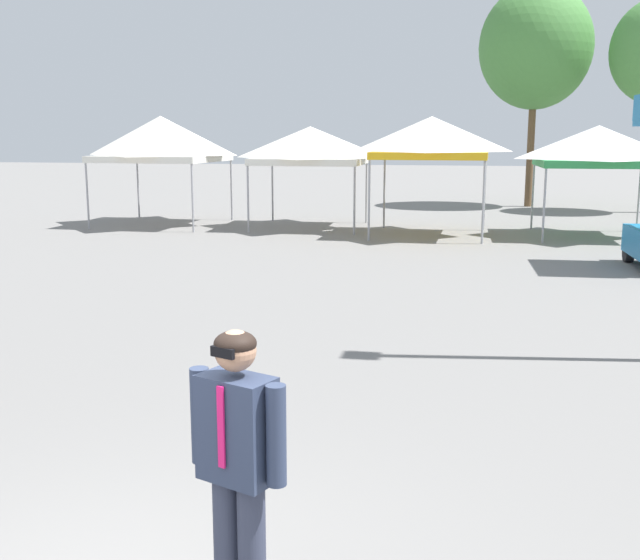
% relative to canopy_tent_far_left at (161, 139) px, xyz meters
% --- Properties ---
extents(canopy_tent_far_left, '(3.68, 3.68, 3.40)m').
position_rel_canopy_tent_far_left_xyz_m(canopy_tent_far_left, '(0.00, 0.00, 0.00)').
color(canopy_tent_far_left, '#9E9EA3').
rests_on(canopy_tent_far_left, ground).
extents(canopy_tent_far_right, '(3.34, 3.34, 3.07)m').
position_rel_canopy_tent_far_left_xyz_m(canopy_tent_far_right, '(4.76, 0.08, -0.19)').
color(canopy_tent_far_right, '#9E9EA3').
rests_on(canopy_tent_far_right, ground).
extents(canopy_tent_right_of_center, '(3.24, 3.24, 3.32)m').
position_rel_canopy_tent_far_left_xyz_m(canopy_tent_right_of_center, '(8.46, -1.13, 0.05)').
color(canopy_tent_right_of_center, '#9E9EA3').
rests_on(canopy_tent_right_of_center, ground).
extents(canopy_tent_left_of_center, '(3.24, 3.24, 3.07)m').
position_rel_canopy_tent_far_left_xyz_m(canopy_tent_left_of_center, '(12.98, -0.63, -0.18)').
color(canopy_tent_left_of_center, '#9E9EA3').
rests_on(canopy_tent_left_of_center, ground).
extents(person_foreground, '(0.61, 0.38, 1.78)m').
position_rel_canopy_tent_far_left_xyz_m(person_foreground, '(8.31, -19.21, -1.66)').
color(person_foreground, '#33384C').
rests_on(person_foreground, ground).
extents(tree_behind_tents_right, '(4.32, 4.32, 8.53)m').
position_rel_canopy_tent_far_left_xyz_m(tree_behind_tents_right, '(11.89, 8.69, 3.45)').
color(tree_behind_tents_right, brown).
rests_on(tree_behind_tents_right, ground).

